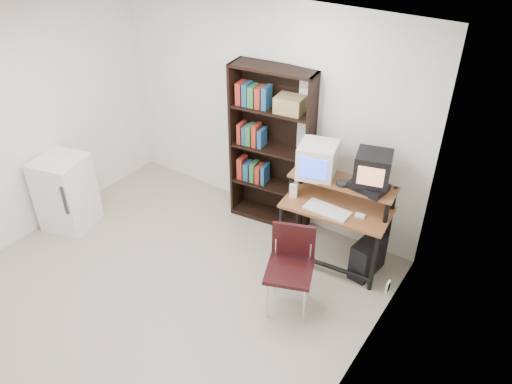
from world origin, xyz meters
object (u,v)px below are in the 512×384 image
Objects in this scene: computer_desk at (337,210)px; crt_monitor at (317,160)px; pc_tower at (368,256)px; mini_fridge at (66,193)px; crt_tv at (373,168)px; school_chair at (291,260)px; bookshelf at (273,146)px.

crt_monitor reaches higher than computer_desk.
mini_fridge reaches higher than pc_tower.
crt_monitor is 3.00m from mini_fridge.
crt_tv is at bearing 19.90° from computer_desk.
school_chair is (0.24, -0.89, -0.61)m from crt_monitor.
bookshelf reaches higher than mini_fridge.
crt_tv reaches higher than mini_fridge.
crt_monitor is 0.51× the size of mini_fridge.
mini_fridge is at bearing -163.86° from computer_desk.
bookshelf is at bearing 108.24° from school_chair.
bookshelf is at bearing 144.81° from crt_monitor.
computer_desk is 2.57× the size of pc_tower.
computer_desk is 0.61m from pc_tower.
bookshelf reaches higher than pc_tower.
pc_tower is 0.51× the size of school_chair.
crt_monitor is 0.77m from bookshelf.
crt_monitor is at bearing -27.20° from bookshelf.
crt_monitor reaches higher than mini_fridge.
computer_desk is at bearing -27.87° from crt_monitor.
school_chair is 0.45× the size of bookshelf.
crt_monitor is 1.10m from school_chair.
mini_fridge is at bearing -169.88° from crt_monitor.
computer_desk is at bearing -169.72° from crt_tv.
computer_desk reaches higher than pc_tower.
bookshelf is 2.51m from mini_fridge.
crt_monitor is (-0.30, 0.07, 0.47)m from computer_desk.
mini_fridge is (-2.87, -0.36, -0.09)m from school_chair.
bookshelf is at bearing 175.71° from pc_tower.
crt_monitor is 1.17m from pc_tower.
school_chair is at bearing -57.77° from bookshelf.
computer_desk reaches higher than school_chair.
crt_tv is at bearing -15.83° from bookshelf.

